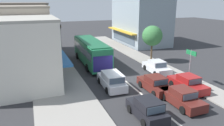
# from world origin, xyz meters

# --- Properties ---
(ground_plane) EXTENTS (140.00, 140.00, 0.00)m
(ground_plane) POSITION_xyz_m (0.00, 0.00, 0.00)
(ground_plane) COLOR #2D2D30
(lane_centre_line) EXTENTS (0.20, 28.00, 0.01)m
(lane_centre_line) POSITION_xyz_m (0.00, 4.00, 0.00)
(lane_centre_line) COLOR silver
(lane_centre_line) RESTS_ON ground
(sidewalk_left) EXTENTS (5.20, 44.00, 0.14)m
(sidewalk_left) POSITION_xyz_m (-6.80, 6.00, 0.07)
(sidewalk_left) COLOR gray
(sidewalk_left) RESTS_ON ground
(kerb_right) EXTENTS (2.80, 44.00, 0.12)m
(kerb_right) POSITION_xyz_m (6.20, 6.00, 0.06)
(kerb_right) COLOR gray
(kerb_right) RESTS_ON ground
(shopfront_corner_near) EXTENTS (8.06, 7.05, 6.79)m
(shopfront_corner_near) POSITION_xyz_m (-10.18, 1.25, 3.39)
(shopfront_corner_near) COLOR silver
(shopfront_corner_near) RESTS_ON ground
(shopfront_mid_block) EXTENTS (7.92, 7.37, 7.68)m
(shopfront_mid_block) POSITION_xyz_m (-10.18, 8.72, 3.84)
(shopfront_mid_block) COLOR #B2A38E
(shopfront_mid_block) RESTS_ON ground
(shopfront_far_end) EXTENTS (9.06, 7.73, 7.96)m
(shopfront_far_end) POSITION_xyz_m (-10.18, 16.53, 3.98)
(shopfront_far_end) COLOR gray
(shopfront_far_end) RESTS_ON ground
(building_right_far) EXTENTS (8.27, 12.46, 9.39)m
(building_right_far) POSITION_xyz_m (11.48, 18.01, 4.69)
(building_right_far) COLOR #84939E
(building_right_far) RESTS_ON ground
(city_bus) EXTENTS (2.93, 10.91, 3.23)m
(city_bus) POSITION_xyz_m (-1.68, 6.86, 1.88)
(city_bus) COLOR #237A4C
(city_bus) RESTS_ON ground
(sedan_queue_far_back) EXTENTS (1.90, 4.20, 1.47)m
(sedan_queue_far_back) POSITION_xyz_m (1.56, -3.99, 0.66)
(sedan_queue_far_back) COLOR #561E19
(sedan_queue_far_back) RESTS_ON ground
(wagon_queue_gap_filler) EXTENTS (2.07, 4.57, 1.58)m
(wagon_queue_gap_filler) POSITION_xyz_m (-1.99, -1.79, 0.75)
(wagon_queue_gap_filler) COLOR silver
(wagon_queue_gap_filler) RESTS_ON ground
(hatchback_behind_bus_mid) EXTENTS (1.84, 3.71, 1.54)m
(hatchback_behind_bus_mid) POSITION_xyz_m (-1.66, -8.13, 0.71)
(hatchback_behind_bus_mid) COLOR black
(hatchback_behind_bus_mid) RESTS_ON ground
(sedan_adjacent_lane_trail) EXTENTS (1.94, 4.22, 1.47)m
(sedan_adjacent_lane_trail) POSITION_xyz_m (2.03, -7.31, 0.66)
(sedan_adjacent_lane_trail) COLOR #561E19
(sedan_adjacent_lane_trail) RESTS_ON ground
(parked_sedan_kerb_front) EXTENTS (1.95, 4.23, 1.47)m
(parked_sedan_kerb_front) POSITION_xyz_m (4.59, -4.90, 0.66)
(parked_sedan_kerb_front) COLOR maroon
(parked_sedan_kerb_front) RESTS_ON ground
(parked_sedan_kerb_second) EXTENTS (2.02, 4.26, 1.47)m
(parked_sedan_kerb_second) POSITION_xyz_m (4.64, 0.72, 0.66)
(parked_sedan_kerb_second) COLOR silver
(parked_sedan_kerb_second) RESTS_ON ground
(traffic_light_downstreet) EXTENTS (0.32, 0.24, 4.20)m
(traffic_light_downstreet) POSITION_xyz_m (-3.90, 18.87, 2.85)
(traffic_light_downstreet) COLOR gray
(traffic_light_downstreet) RESTS_ON ground
(directional_road_sign) EXTENTS (0.10, 1.40, 3.60)m
(directional_road_sign) POSITION_xyz_m (5.72, -3.68, 2.68)
(directional_road_sign) COLOR gray
(directional_road_sign) RESTS_ON ground
(street_tree_right) EXTENTS (2.77, 2.77, 5.05)m
(street_tree_right) POSITION_xyz_m (6.54, 5.14, 3.64)
(street_tree_right) COLOR brown
(street_tree_right) RESTS_ON ground
(pedestrian_with_handbag_near) EXTENTS (0.61, 0.49, 1.63)m
(pedestrian_with_handbag_near) POSITION_xyz_m (-5.14, 11.63, 1.07)
(pedestrian_with_handbag_near) COLOR #232838
(pedestrian_with_handbag_near) RESTS_ON sidewalk_left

